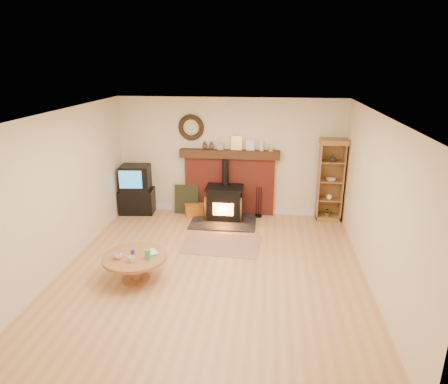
# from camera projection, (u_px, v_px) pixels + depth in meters

# --- Properties ---
(ground) EXTENTS (5.50, 5.50, 0.00)m
(ground) POSITION_uv_depth(u_px,v_px,m) (213.00, 270.00, 6.69)
(ground) COLOR tan
(ground) RESTS_ON ground
(room_shell) EXTENTS (5.02, 5.52, 2.61)m
(room_shell) POSITION_uv_depth(u_px,v_px,m) (212.00, 170.00, 6.23)
(room_shell) COLOR beige
(room_shell) RESTS_ON ground
(chimney_breast) EXTENTS (2.20, 0.22, 1.78)m
(chimney_breast) POSITION_uv_depth(u_px,v_px,m) (230.00, 179.00, 8.95)
(chimney_breast) COLOR maroon
(chimney_breast) RESTS_ON ground
(wood_stove) EXTENTS (1.40, 1.00, 1.30)m
(wood_stove) POSITION_uv_depth(u_px,v_px,m) (224.00, 204.00, 8.72)
(wood_stove) COLOR black
(wood_stove) RESTS_ON ground
(area_rug) EXTENTS (1.49, 1.07, 0.01)m
(area_rug) POSITION_uv_depth(u_px,v_px,m) (222.00, 244.00, 7.61)
(area_rug) COLOR brown
(area_rug) RESTS_ON ground
(tv_unit) EXTENTS (0.81, 0.60, 1.11)m
(tv_unit) POSITION_uv_depth(u_px,v_px,m) (137.00, 190.00, 9.08)
(tv_unit) COLOR black
(tv_unit) RESTS_ON ground
(curio_cabinet) EXTENTS (0.58, 0.42, 1.79)m
(curio_cabinet) POSITION_uv_depth(u_px,v_px,m) (330.00, 180.00, 8.56)
(curio_cabinet) COLOR brown
(curio_cabinet) RESTS_ON ground
(firelog_box) EXTENTS (0.47, 0.37, 0.26)m
(firelog_box) POSITION_uv_depth(u_px,v_px,m) (195.00, 210.00, 8.99)
(firelog_box) COLOR gold
(firelog_box) RESTS_ON ground
(leaning_painting) EXTENTS (0.55, 0.15, 0.66)m
(leaning_painting) POSITION_uv_depth(u_px,v_px,m) (187.00, 199.00, 9.09)
(leaning_painting) COLOR black
(leaning_painting) RESTS_ON ground
(fire_tools) EXTENTS (0.16, 0.16, 0.70)m
(fire_tools) POSITION_uv_depth(u_px,v_px,m) (258.00, 211.00, 8.92)
(fire_tools) COLOR black
(fire_tools) RESTS_ON ground
(coffee_table) EXTENTS (1.01, 1.01, 0.59)m
(coffee_table) POSITION_uv_depth(u_px,v_px,m) (135.00, 260.00, 6.29)
(coffee_table) COLOR brown
(coffee_table) RESTS_ON ground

